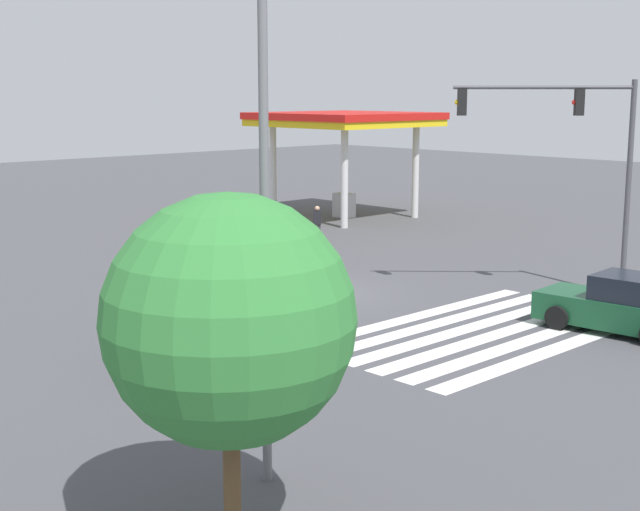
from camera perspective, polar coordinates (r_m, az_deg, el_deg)
name	(u,v)px	position (r m, az deg, el deg)	size (l,w,h in m)	color
ground_plane	(320,294)	(29.76, 0.00, -2.46)	(123.04, 123.04, 0.00)	#47474C
crosswalk_markings	(482,331)	(25.53, 10.31, -4.80)	(9.99, 5.35, 0.01)	silver
traffic_signal_mast	(579,144)	(30.04, 16.27, 6.86)	(4.19, 4.19, 7.03)	#47474C
car_0	(622,306)	(26.27, 18.74, -3.08)	(2.34, 4.55, 1.65)	#144728
car_1	(215,330)	(22.59, -6.72, -4.78)	(4.28, 2.12, 1.58)	#144728
car_2	(246,248)	(34.81, -4.75, 0.51)	(2.14, 4.58, 1.40)	maroon
gas_station_canopy	(344,124)	(47.53, 1.58, 8.41)	(7.83, 7.83, 5.58)	yellow
pedestrian	(317,222)	(39.85, -0.18, 2.16)	(0.41, 0.41, 1.63)	#38383D
street_light_pole_a	(264,178)	(14.61, -3.59, 4.95)	(0.80, 0.36, 8.86)	slate
tree_corner_a	(229,320)	(12.65, -5.84, -4.15)	(3.64, 3.64, 5.29)	brown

